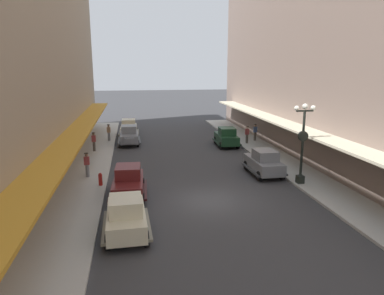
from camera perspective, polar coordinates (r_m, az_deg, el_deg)
name	(u,v)px	position (r m, az deg, el deg)	size (l,w,h in m)	color
ground_plane	(209,201)	(20.80, 2.79, -8.47)	(200.00, 200.00, 0.00)	#38383A
sidewalk_left	(74,208)	(20.60, -18.32, -9.13)	(3.00, 60.00, 0.15)	#B7B5AD
sidewalk_right	(330,192)	(23.47, 21.10, -6.64)	(3.00, 60.00, 0.15)	#B7B5AD
parked_car_0	(128,182)	(21.37, -10.13, -5.39)	(2.28, 4.31, 1.84)	#591919
parked_car_1	(264,162)	(25.83, 11.40, -2.26)	(2.18, 4.27, 1.84)	slate
parked_car_2	(129,135)	(35.86, -10.01, 2.00)	(2.17, 4.27, 1.84)	slate
parked_car_3	(226,136)	(34.68, 5.52, 1.77)	(2.28, 4.31, 1.84)	#193D23
parked_car_4	(129,128)	(40.20, -10.06, 3.15)	(2.22, 4.29, 1.84)	beige
parked_car_5	(126,215)	(16.81, -10.47, -10.52)	(2.23, 4.29, 1.84)	beige
lamp_post_with_clock	(303,140)	(23.67, 17.26, 1.12)	(1.42, 0.44, 5.16)	black
fire_hydrant	(100,179)	(23.50, -14.42, -4.90)	(0.24, 0.24, 0.82)	#B21E19
pedestrian_0	(247,134)	(35.64, 8.78, 2.09)	(0.36, 0.28, 1.67)	#4C4238
pedestrian_1	(87,165)	(25.42, -16.42, -2.62)	(0.36, 0.28, 1.67)	slate
pedestrian_2	(255,132)	(36.98, 10.04, 2.43)	(0.36, 0.28, 1.67)	#4C4238
pedestrian_3	(94,142)	(33.00, -15.40, 0.92)	(0.36, 0.28, 1.67)	#4C4238
pedestrian_4	(109,132)	(37.30, -13.15, 2.38)	(0.36, 0.28, 1.67)	slate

